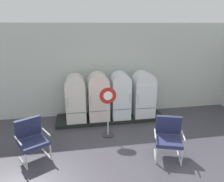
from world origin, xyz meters
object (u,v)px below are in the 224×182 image
(armchair_right, at_px, (168,135))
(sign_stand, at_px, (108,113))
(refrigerator_1, at_px, (98,95))
(refrigerator_2, at_px, (120,94))
(refrigerator_0, at_px, (75,97))
(refrigerator_3, at_px, (143,93))
(armchair_left, at_px, (31,137))

(armchair_right, distance_m, sign_stand, 1.76)
(refrigerator_1, relative_size, refrigerator_2, 1.00)
(refrigerator_1, relative_size, armchair_right, 1.54)
(refrigerator_2, distance_m, armchair_right, 2.32)
(sign_stand, bearing_deg, armchair_right, -43.24)
(refrigerator_2, bearing_deg, refrigerator_1, 179.93)
(refrigerator_0, xyz_separation_m, refrigerator_3, (2.23, 0.00, 0.01))
(refrigerator_0, relative_size, refrigerator_2, 0.98)
(armchair_right, bearing_deg, refrigerator_0, 134.44)
(refrigerator_0, bearing_deg, refrigerator_2, -0.73)
(refrigerator_3, xyz_separation_m, armchair_right, (-0.08, -2.20, -0.37))
(sign_stand, bearing_deg, refrigerator_3, 36.54)
(refrigerator_2, bearing_deg, armchair_right, -72.05)
(refrigerator_3, bearing_deg, refrigerator_1, -179.16)
(refrigerator_1, relative_size, armchair_left, 1.54)
(refrigerator_0, xyz_separation_m, sign_stand, (0.88, -1.00, -0.19))
(refrigerator_2, relative_size, refrigerator_3, 1.01)
(refrigerator_0, height_order, refrigerator_3, refrigerator_3)
(refrigerator_2, xyz_separation_m, armchair_right, (0.71, -2.18, -0.38))
(refrigerator_3, bearing_deg, refrigerator_2, -178.32)
(refrigerator_2, height_order, sign_stand, refrigerator_2)
(refrigerator_1, bearing_deg, sign_stand, -81.24)
(refrigerator_3, height_order, armchair_left, refrigerator_3)
(refrigerator_0, distance_m, refrigerator_2, 1.45)
(refrigerator_2, xyz_separation_m, sign_stand, (-0.57, -0.98, -0.21))
(armchair_left, relative_size, sign_stand, 0.68)
(sign_stand, bearing_deg, armchair_left, -159.50)
(refrigerator_1, height_order, refrigerator_2, refrigerator_1)
(armchair_left, distance_m, sign_stand, 2.08)
(refrigerator_0, relative_size, refrigerator_3, 0.99)
(refrigerator_2, bearing_deg, refrigerator_3, 1.68)
(refrigerator_1, bearing_deg, refrigerator_2, -0.07)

